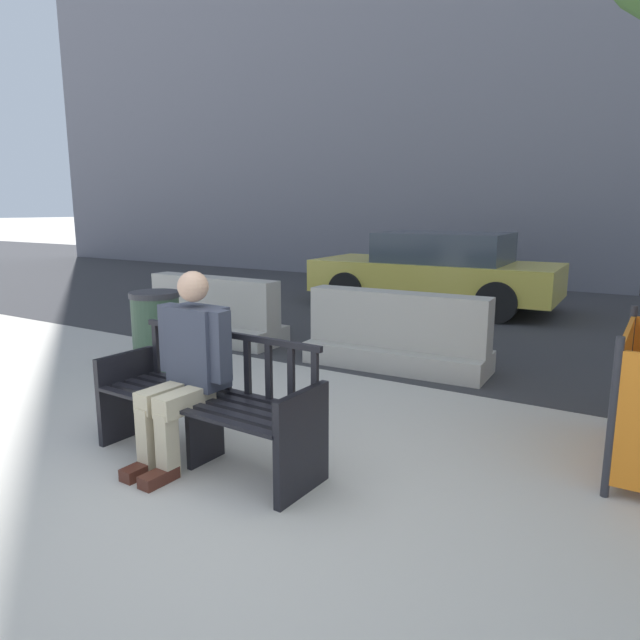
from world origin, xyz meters
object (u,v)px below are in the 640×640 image
at_px(jersey_barrier_left, 214,314).
at_px(trash_bin, 156,330).
at_px(seated_person, 188,364).
at_px(car_sedan_mid, 436,270).
at_px(street_bench, 207,406).
at_px(jersey_barrier_centre, 397,337).

relative_size(jersey_barrier_left, trash_bin, 2.37).
bearing_deg(seated_person, trash_bin, 142.59).
height_order(car_sedan_mid, trash_bin, car_sedan_mid).
height_order(street_bench, car_sedan_mid, car_sedan_mid).
xyz_separation_m(street_bench, jersey_barrier_left, (-2.50, 2.83, -0.06)).
height_order(street_bench, trash_bin, street_bench).
height_order(jersey_barrier_left, trash_bin, trash_bin).
bearing_deg(street_bench, seated_person, -154.87).
bearing_deg(trash_bin, seated_person, -37.41).
xyz_separation_m(seated_person, car_sedan_mid, (-0.74, 6.75, -0.02)).
relative_size(street_bench, jersey_barrier_left, 0.85).
xyz_separation_m(street_bench, seated_person, (-0.11, -0.05, 0.29)).
bearing_deg(jersey_barrier_left, jersey_barrier_centre, 0.40).
height_order(jersey_barrier_centre, car_sedan_mid, car_sedan_mid).
distance_m(seated_person, trash_bin, 2.48).
distance_m(street_bench, jersey_barrier_left, 3.78).
height_order(jersey_barrier_centre, jersey_barrier_left, same).
bearing_deg(jersey_barrier_left, trash_bin, -72.85).
bearing_deg(car_sedan_mid, trash_bin, -103.05).
height_order(street_bench, seated_person, seated_person).
bearing_deg(jersey_barrier_centre, street_bench, -92.68).
xyz_separation_m(jersey_barrier_centre, car_sedan_mid, (-0.99, 3.85, 0.33)).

